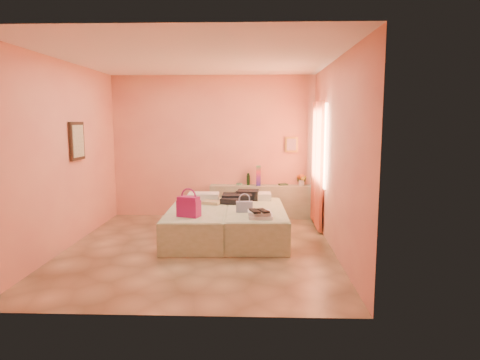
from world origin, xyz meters
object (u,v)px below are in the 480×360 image
(bed_right, at_px, (256,223))
(towel_stack, at_px, (261,214))
(water_bottle, at_px, (248,179))
(flower_vase, at_px, (301,179))
(headboard_ledge, at_px, (262,202))
(blue_handbag, at_px, (244,207))
(green_book, at_px, (283,184))
(magenta_handbag, at_px, (189,206))
(bed_left, at_px, (198,224))

(bed_right, distance_m, towel_stack, 0.74)
(water_bottle, xyz_separation_m, flower_vase, (1.05, 0.02, 0.02))
(headboard_ledge, relative_size, bed_right, 1.02)
(towel_stack, bearing_deg, bed_right, 96.12)
(water_bottle, distance_m, towel_stack, 2.23)
(headboard_ledge, bearing_deg, blue_handbag, -99.65)
(water_bottle, relative_size, green_book, 1.33)
(flower_vase, bearing_deg, green_book, -179.64)
(magenta_handbag, distance_m, blue_handbag, 0.89)
(bed_left, distance_m, water_bottle, 1.85)
(headboard_ledge, height_order, blue_handbag, blue_handbag)
(blue_handbag, relative_size, towel_stack, 0.74)
(green_book, height_order, blue_handbag, green_book)
(bed_left, relative_size, bed_right, 1.00)
(bed_left, xyz_separation_m, bed_right, (0.94, 0.05, 0.00))
(bed_right, bearing_deg, magenta_handbag, -149.36)
(bed_right, distance_m, flower_vase, 1.88)
(water_bottle, distance_m, flower_vase, 1.05)
(bed_left, bearing_deg, bed_right, 1.49)
(water_bottle, relative_size, towel_stack, 0.65)
(bed_left, xyz_separation_m, towel_stack, (1.01, -0.63, 0.30))
(flower_vase, height_order, towel_stack, flower_vase)
(bed_left, xyz_separation_m, green_book, (1.49, 1.60, 0.41))
(water_bottle, height_order, blue_handbag, water_bottle)
(headboard_ledge, distance_m, blue_handbag, 1.83)
(headboard_ledge, relative_size, magenta_handbag, 6.29)
(bed_left, distance_m, bed_right, 0.94)
(magenta_handbag, relative_size, towel_stack, 0.93)
(bed_left, distance_m, magenta_handbag, 0.71)
(flower_vase, bearing_deg, bed_left, -139.02)
(bed_left, height_order, bed_right, same)
(water_bottle, relative_size, magenta_handbag, 0.69)
(headboard_ledge, distance_m, water_bottle, 0.52)
(magenta_handbag, height_order, towel_stack, magenta_handbag)
(water_bottle, distance_m, magenta_handbag, 2.33)
(green_book, bearing_deg, magenta_handbag, -145.45)
(water_bottle, xyz_separation_m, blue_handbag, (-0.03, -1.82, -0.18))
(bed_right, relative_size, flower_vase, 7.68)
(water_bottle, height_order, flower_vase, flower_vase)
(flower_vase, xyz_separation_m, towel_stack, (-0.83, -2.23, -0.23))
(water_bottle, bearing_deg, green_book, 1.45)
(water_bottle, bearing_deg, bed_left, -116.66)
(headboard_ledge, distance_m, flower_vase, 0.90)
(bed_right, relative_size, blue_handbag, 7.67)
(bed_right, relative_size, towel_stack, 5.71)
(green_book, bearing_deg, blue_handbag, -131.64)
(bed_left, bearing_deg, magenta_handbag, -96.85)
(bed_left, bearing_deg, towel_stack, -33.14)
(green_book, relative_size, towel_stack, 0.49)
(water_bottle, xyz_separation_m, towel_stack, (0.22, -2.21, -0.21))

